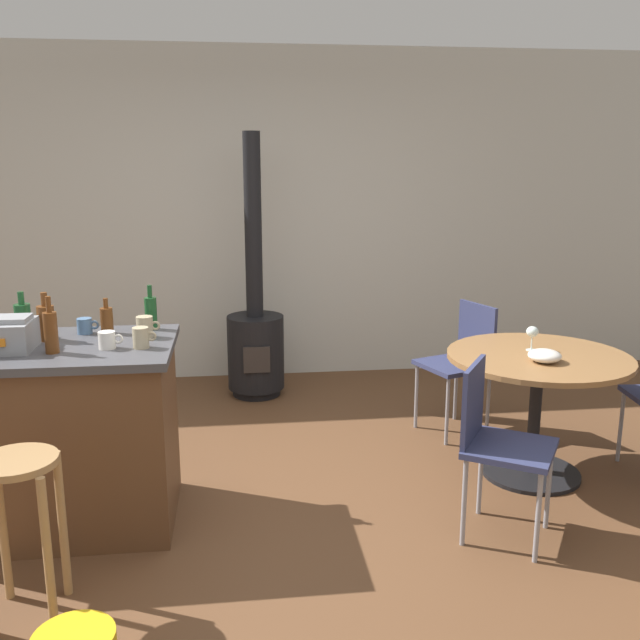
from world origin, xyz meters
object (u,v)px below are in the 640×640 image
(kitchen_island, at_px, (59,435))
(serving_bowl, at_px, (545,356))
(bottle_2, at_px, (51,331))
(bottle_4, at_px, (107,320))
(bottle_3, at_px, (46,322))
(cup_1, at_px, (145,327))
(dining_table, at_px, (537,383))
(wooden_stool, at_px, (20,504))
(wood_stove, at_px, (255,334))
(cup_2, at_px, (107,340))
(bottle_0, at_px, (151,312))
(bottle_1, at_px, (23,319))
(folding_chair_left, at_px, (496,437))
(cup_0, at_px, (141,338))
(cup_3, at_px, (85,326))
(wine_glass, at_px, (532,333))
(folding_chair_far, at_px, (462,357))

(kitchen_island, bearing_deg, serving_bowl, 1.89)
(bottle_2, height_order, bottle_4, bottle_2)
(bottle_3, distance_m, cup_1, 0.48)
(dining_table, relative_size, serving_bowl, 5.74)
(wooden_stool, bearing_deg, wood_stove, 69.01)
(bottle_3, bearing_deg, cup_2, -30.85)
(bottle_0, distance_m, bottle_1, 0.63)
(bottle_1, xyz_separation_m, bottle_3, (0.14, -0.11, 0.01))
(folding_chair_left, bearing_deg, serving_bowl, 46.82)
(cup_2, bearing_deg, cup_0, -2.80)
(bottle_0, xyz_separation_m, cup_2, (-0.16, -0.37, -0.05))
(wooden_stool, bearing_deg, bottle_2, 88.98)
(bottle_1, distance_m, cup_0, 0.70)
(cup_1, relative_size, cup_3, 1.06)
(wood_stove, distance_m, cup_1, 1.93)
(wooden_stool, bearing_deg, serving_bowl, 18.46)
(kitchen_island, relative_size, bottle_2, 4.36)
(bottle_1, height_order, serving_bowl, bottle_1)
(folding_chair_left, height_order, cup_3, cup_3)
(kitchen_island, xyz_separation_m, cup_3, (0.12, 0.22, 0.51))
(dining_table, xyz_separation_m, cup_2, (-2.31, -0.32, 0.41))
(dining_table, xyz_separation_m, folding_chair_left, (-0.47, -0.61, -0.05))
(bottle_1, height_order, cup_3, bottle_1)
(wood_stove, height_order, cup_0, wood_stove)
(bottle_3, xyz_separation_m, cup_0, (0.48, -0.20, -0.04))
(wine_glass, bearing_deg, bottle_1, -177.66)
(folding_chair_left, bearing_deg, bottle_2, 173.38)
(folding_chair_left, bearing_deg, bottle_3, 167.42)
(wood_stove, bearing_deg, bottle_2, -116.41)
(bottle_1, relative_size, wine_glass, 1.61)
(kitchen_island, xyz_separation_m, wooden_stool, (0.03, -0.76, 0.02))
(wooden_stool, relative_size, wood_stove, 0.34)
(cup_2, height_order, cup_3, cup_2)
(wooden_stool, distance_m, cup_2, 0.86)
(bottle_2, bearing_deg, cup_2, 11.05)
(wine_glass, bearing_deg, bottle_3, -175.26)
(bottle_4, bearing_deg, cup_0, -56.02)
(serving_bowl, bearing_deg, wood_stove, 130.56)
(bottle_0, bearing_deg, cup_0, -90.68)
(wine_glass, bearing_deg, serving_bowl, -96.41)
(folding_chair_far, relative_size, bottle_2, 3.24)
(cup_1, xyz_separation_m, cup_3, (-0.32, 0.12, -0.01))
(bottle_4, bearing_deg, folding_chair_far, 18.90)
(folding_chair_left, distance_m, bottle_3, 2.28)
(bottle_3, relative_size, cup_1, 2.05)
(folding_chair_left, xyz_separation_m, serving_bowl, (0.44, 0.47, 0.26))
(bottle_0, xyz_separation_m, bottle_1, (-0.63, -0.07, -0.00))
(bottle_0, distance_m, serving_bowl, 2.14)
(dining_table, relative_size, cup_2, 8.88)
(wood_stove, height_order, cup_2, wood_stove)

